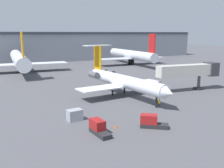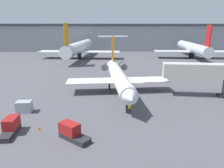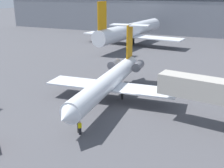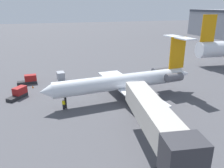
# 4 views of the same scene
# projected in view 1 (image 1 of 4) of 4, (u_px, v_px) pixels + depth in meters

# --- Properties ---
(ground_plane) EXTENTS (400.00, 400.00, 0.10)m
(ground_plane) POSITION_uv_depth(u_px,v_px,m) (138.00, 95.00, 56.56)
(ground_plane) COLOR #4C4C51
(regional_jet) EXTENTS (20.25, 28.35, 10.49)m
(regional_jet) POSITION_uv_depth(u_px,v_px,m) (121.00, 80.00, 55.22)
(regional_jet) COLOR silver
(regional_jet) RESTS_ON ground_plane
(jet_bridge) EXTENTS (16.03, 5.10, 6.43)m
(jet_bridge) POSITION_uv_depth(u_px,v_px,m) (192.00, 70.00, 60.19)
(jet_bridge) COLOR #B7B2A8
(jet_bridge) RESTS_ON ground_plane
(ground_crew_marshaller) EXTENTS (0.47, 0.46, 1.69)m
(ground_crew_marshaller) POSITION_uv_depth(u_px,v_px,m) (159.00, 103.00, 46.55)
(ground_crew_marshaller) COLOR black
(ground_crew_marshaller) RESTS_ON ground_plane
(baggage_tug_lead) EXTENTS (3.99, 3.60, 1.90)m
(baggage_tug_lead) POSITION_uv_depth(u_px,v_px,m) (151.00, 122.00, 36.79)
(baggage_tug_lead) COLOR #262628
(baggage_tug_lead) RESTS_ON ground_plane
(baggage_tug_trailing) EXTENTS (1.57, 4.06, 1.90)m
(baggage_tug_trailing) POSITION_uv_depth(u_px,v_px,m) (99.00, 128.00, 34.44)
(baggage_tug_trailing) COLOR #262628
(baggage_tug_trailing) RESTS_ON ground_plane
(cargo_container_uld) EXTENTS (2.32, 1.74, 1.73)m
(cargo_container_uld) POSITION_uv_depth(u_px,v_px,m) (75.00, 115.00, 39.79)
(cargo_container_uld) COLOR #999EA8
(cargo_container_uld) RESTS_ON ground_plane
(traffic_cone_near) EXTENTS (0.36, 0.36, 0.55)m
(traffic_cone_near) POSITION_uv_depth(u_px,v_px,m) (116.00, 126.00, 36.67)
(traffic_cone_near) COLOR orange
(traffic_cone_near) RESTS_ON ground_plane
(terminal_building) EXTENTS (170.82, 23.63, 13.88)m
(terminal_building) POSITION_uv_depth(u_px,v_px,m) (42.00, 46.00, 126.16)
(terminal_building) COLOR gray
(terminal_building) RESTS_ON ground_plane
(parked_airliner_west_end) EXTENTS (32.83, 38.81, 13.71)m
(parked_airliner_west_end) POSITION_uv_depth(u_px,v_px,m) (19.00, 60.00, 87.57)
(parked_airliner_west_end) COLOR silver
(parked_airliner_west_end) RESTS_ON ground_plane
(parked_airliner_west_mid) EXTENTS (30.35, 35.86, 13.15)m
(parked_airliner_west_mid) POSITION_uv_depth(u_px,v_px,m) (131.00, 55.00, 109.32)
(parked_airliner_west_mid) COLOR silver
(parked_airliner_west_mid) RESTS_ON ground_plane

